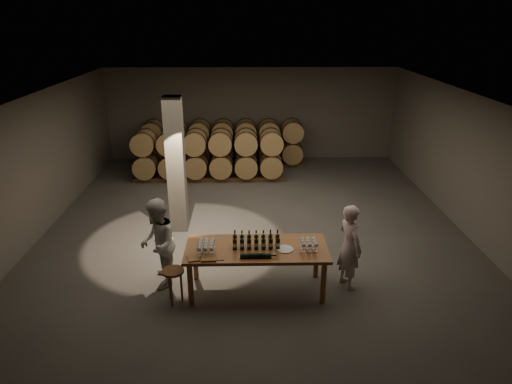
{
  "coord_description": "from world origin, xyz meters",
  "views": [
    {
      "loc": [
        -0.17,
        -9.86,
        4.87
      ],
      "look_at": [
        0.04,
        -0.22,
        1.1
      ],
      "focal_mm": 32.0,
      "sensor_mm": 36.0,
      "label": 1
    }
  ],
  "objects_px": {
    "tasting_table": "(257,253)",
    "stool": "(173,276)",
    "plate": "(285,249)",
    "person_man": "(350,246)",
    "person_woman": "(158,244)",
    "notebook_near": "(209,258)",
    "bottle_cluster": "(256,242)"
  },
  "relations": [
    {
      "from": "tasting_table",
      "to": "stool",
      "type": "xyz_separation_m",
      "value": [
        -1.49,
        -0.35,
        -0.26
      ]
    },
    {
      "from": "plate",
      "to": "person_man",
      "type": "xyz_separation_m",
      "value": [
        1.23,
        0.21,
        -0.07
      ]
    },
    {
      "from": "plate",
      "to": "stool",
      "type": "distance_m",
      "value": 2.05
    },
    {
      "from": "tasting_table",
      "to": "plate",
      "type": "bearing_deg",
      "value": -9.2
    },
    {
      "from": "person_man",
      "to": "plate",
      "type": "bearing_deg",
      "value": 77.88
    },
    {
      "from": "plate",
      "to": "person_woman",
      "type": "xyz_separation_m",
      "value": [
        -2.35,
        0.33,
        -0.04
      ]
    },
    {
      "from": "person_woman",
      "to": "notebook_near",
      "type": "bearing_deg",
      "value": 49.71
    },
    {
      "from": "plate",
      "to": "stool",
      "type": "height_order",
      "value": "plate"
    },
    {
      "from": "bottle_cluster",
      "to": "person_woman",
      "type": "xyz_separation_m",
      "value": [
        -1.83,
        0.23,
        -0.14
      ]
    },
    {
      "from": "tasting_table",
      "to": "plate",
      "type": "distance_m",
      "value": 0.53
    },
    {
      "from": "tasting_table",
      "to": "notebook_near",
      "type": "bearing_deg",
      "value": -154.47
    },
    {
      "from": "notebook_near",
      "to": "person_man",
      "type": "distance_m",
      "value": 2.63
    },
    {
      "from": "stool",
      "to": "person_woman",
      "type": "xyz_separation_m",
      "value": [
        -0.35,
        0.6,
        0.33
      ]
    },
    {
      "from": "notebook_near",
      "to": "stool",
      "type": "xyz_separation_m",
      "value": [
        -0.65,
        0.05,
        -0.38
      ]
    },
    {
      "from": "notebook_near",
      "to": "person_woman",
      "type": "bearing_deg",
      "value": 144.52
    },
    {
      "from": "tasting_table",
      "to": "person_man",
      "type": "height_order",
      "value": "person_man"
    },
    {
      "from": "plate",
      "to": "person_man",
      "type": "bearing_deg",
      "value": 9.79
    },
    {
      "from": "person_man",
      "to": "person_woman",
      "type": "height_order",
      "value": "person_woman"
    },
    {
      "from": "tasting_table",
      "to": "person_woman",
      "type": "height_order",
      "value": "person_woman"
    },
    {
      "from": "stool",
      "to": "tasting_table",
      "type": "bearing_deg",
      "value": 13.22
    },
    {
      "from": "bottle_cluster",
      "to": "stool",
      "type": "xyz_separation_m",
      "value": [
        -1.48,
        -0.37,
        -0.47
      ]
    },
    {
      "from": "notebook_near",
      "to": "person_woman",
      "type": "height_order",
      "value": "person_woman"
    },
    {
      "from": "bottle_cluster",
      "to": "person_man",
      "type": "bearing_deg",
      "value": 3.64
    },
    {
      "from": "bottle_cluster",
      "to": "stool",
      "type": "distance_m",
      "value": 1.6
    },
    {
      "from": "bottle_cluster",
      "to": "plate",
      "type": "relative_size",
      "value": 2.75
    },
    {
      "from": "bottle_cluster",
      "to": "person_man",
      "type": "xyz_separation_m",
      "value": [
        1.74,
        0.11,
        -0.18
      ]
    },
    {
      "from": "bottle_cluster",
      "to": "tasting_table",
      "type": "bearing_deg",
      "value": -75.79
    },
    {
      "from": "person_woman",
      "to": "bottle_cluster",
      "type": "bearing_deg",
      "value": 75.6
    },
    {
      "from": "person_man",
      "to": "stool",
      "type": "bearing_deg",
      "value": 76.52
    },
    {
      "from": "notebook_near",
      "to": "stool",
      "type": "distance_m",
      "value": 0.75
    },
    {
      "from": "bottle_cluster",
      "to": "stool",
      "type": "height_order",
      "value": "bottle_cluster"
    },
    {
      "from": "tasting_table",
      "to": "person_man",
      "type": "bearing_deg",
      "value": 4.24
    }
  ]
}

